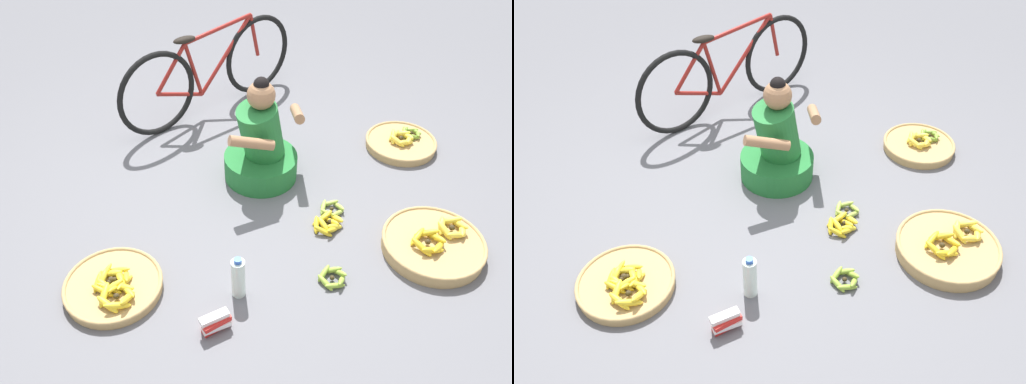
# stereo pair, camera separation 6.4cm
# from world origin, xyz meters

# --- Properties ---
(ground_plane) EXTENTS (10.00, 10.00, 0.00)m
(ground_plane) POSITION_xyz_m (0.00, 0.00, 0.00)
(ground_plane) COLOR slate
(vendor_woman_front) EXTENTS (0.70, 0.52, 0.79)m
(vendor_woman_front) POSITION_xyz_m (0.33, 0.30, 0.25)
(vendor_woman_front) COLOR #237233
(vendor_woman_front) RESTS_ON ground
(bicycle_leaning) EXTENTS (1.68, 0.36, 0.73)m
(bicycle_leaning) POSITION_xyz_m (0.42, 1.28, 0.36)
(bicycle_leaning) COLOR black
(bicycle_leaning) RESTS_ON ground
(banana_basket_back_left) EXTENTS (0.57, 0.57, 0.14)m
(banana_basket_back_left) POSITION_xyz_m (-0.94, -0.19, 0.04)
(banana_basket_back_left) COLOR tan
(banana_basket_back_left) RESTS_ON ground
(banana_basket_back_center) EXTENTS (0.63, 0.63, 0.16)m
(banana_basket_back_center) POSITION_xyz_m (0.87, -0.87, 0.05)
(banana_basket_back_center) COLOR tan
(banana_basket_back_center) RESTS_ON ground
(banana_basket_front_right) EXTENTS (0.54, 0.54, 0.14)m
(banana_basket_front_right) POSITION_xyz_m (1.45, 0.06, 0.04)
(banana_basket_front_right) COLOR tan
(banana_basket_front_right) RESTS_ON ground
(loose_bananas_front_left) EXTENTS (0.18, 0.19, 0.08)m
(loose_bananas_front_left) POSITION_xyz_m (0.19, -0.76, 0.03)
(loose_bananas_front_left) COLOR #8CAD38
(loose_bananas_front_left) RESTS_ON ground
(loose_bananas_mid_right) EXTENTS (0.32, 0.31, 0.09)m
(loose_bananas_mid_right) POSITION_xyz_m (0.46, -0.35, 0.03)
(loose_bananas_mid_right) COLOR #9EB747
(loose_bananas_mid_right) RESTS_ON ground
(water_bottle) EXTENTS (0.08, 0.08, 0.29)m
(water_bottle) POSITION_xyz_m (-0.33, -0.57, 0.14)
(water_bottle) COLOR silver
(water_bottle) RESTS_ON ground
(packet_carton_stack) EXTENTS (0.17, 0.08, 0.12)m
(packet_carton_stack) POSITION_xyz_m (-0.55, -0.73, 0.06)
(packet_carton_stack) COLOR red
(packet_carton_stack) RESTS_ON ground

